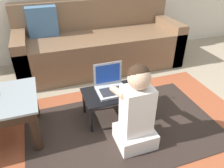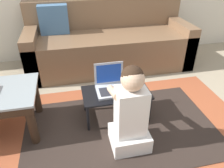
% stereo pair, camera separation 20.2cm
% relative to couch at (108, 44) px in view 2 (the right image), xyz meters
% --- Properties ---
extents(ground_plane, '(16.00, 16.00, 0.00)m').
position_rel_couch_xyz_m(ground_plane, '(-0.21, -1.31, -0.30)').
color(ground_plane, gray).
extents(area_rug, '(2.39, 1.47, 0.01)m').
position_rel_couch_xyz_m(area_rug, '(-0.16, -1.32, -0.30)').
color(area_rug, '#9E4C2D').
rests_on(area_rug, ground_plane).
extents(couch, '(2.14, 0.80, 0.85)m').
position_rel_couch_xyz_m(couch, '(0.00, 0.00, 0.00)').
color(couch, brown).
rests_on(couch, ground_plane).
extents(laptop_desk, '(0.62, 0.34, 0.29)m').
position_rel_couch_xyz_m(laptop_desk, '(-0.16, -1.13, -0.05)').
color(laptop_desk, black).
rests_on(laptop_desk, ground_plane).
extents(laptop, '(0.27, 0.24, 0.25)m').
position_rel_couch_xyz_m(laptop, '(-0.20, -1.09, 0.02)').
color(laptop, '#B7BCC6').
rests_on(laptop, laptop_desk).
extents(computer_mouse, '(0.06, 0.11, 0.04)m').
position_rel_couch_xyz_m(computer_mouse, '(0.01, -1.17, 0.00)').
color(computer_mouse, black).
rests_on(computer_mouse, laptop_desk).
extents(person_seated, '(0.31, 0.41, 0.74)m').
position_rel_couch_xyz_m(person_seated, '(-0.13, -1.51, 0.03)').
color(person_seated, silver).
rests_on(person_seated, ground_plane).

